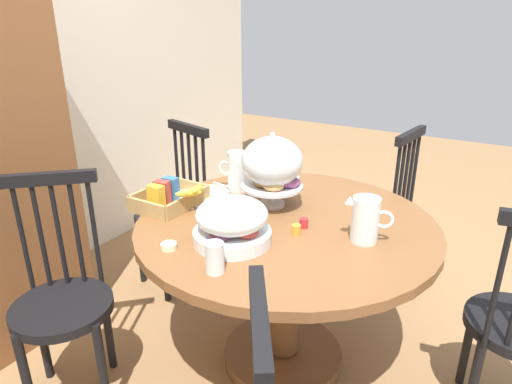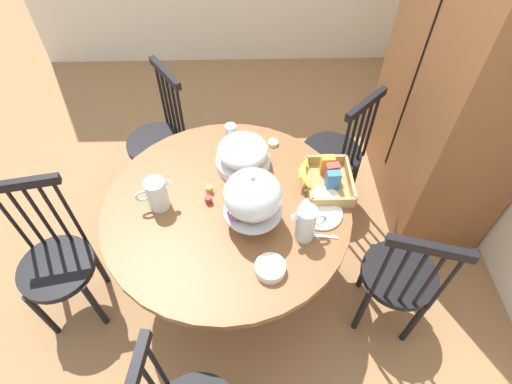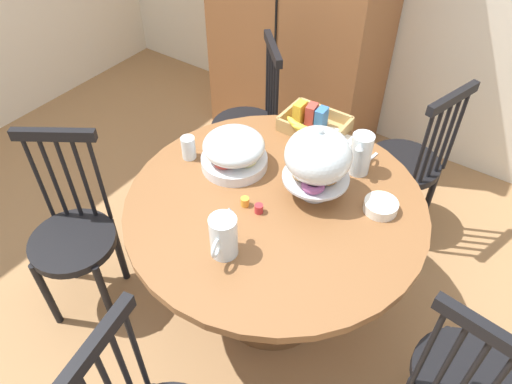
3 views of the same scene
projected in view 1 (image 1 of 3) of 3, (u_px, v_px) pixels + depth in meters
The scene contains 19 objects.
dining_table at pixel (285, 261), 1.97m from camera, with size 1.27×1.27×0.74m.
windsor_chair_by_cabinet at pixel (378, 213), 2.67m from camera, with size 0.40×0.40×0.97m.
windsor_chair_facing_door at pixel (173, 214), 2.66m from camera, with size 0.42×0.42×0.97m.
windsor_chair_far_side at pixel (63, 304), 1.83m from camera, with size 0.47×0.47×0.97m.
pastry_stand_with_dome at pixel (272, 165), 1.98m from camera, with size 0.28×0.28×0.34m.
fruit_platter_covered at pixel (232, 222), 1.69m from camera, with size 0.30×0.30×0.18m.
orange_juice_pitcher at pixel (237, 173), 2.20m from camera, with size 0.09×0.18×0.20m.
milk_pitcher at pixel (365, 222), 1.70m from camera, with size 0.11×0.19×0.18m.
cereal_basket at pixel (171, 197), 2.03m from camera, with size 0.32×0.30×0.12m.
china_plate_large at pixel (206, 193), 2.18m from camera, with size 0.22×0.22×0.01m, color white.
china_plate_small at pixel (189, 195), 2.12m from camera, with size 0.15×0.15×0.01m, color white.
cereal_bowl at pixel (285, 181), 2.29m from camera, with size 0.14×0.14×0.04m, color white.
drinking_glass at pixel (215, 258), 1.50m from camera, with size 0.06×0.06×0.11m, color silver.
butter_dish at pixel (169, 246), 1.67m from camera, with size 0.06×0.06×0.02m, color beige.
jam_jar_strawberry at pixel (304, 223), 1.83m from camera, with size 0.04×0.04×0.04m, color #B7282D.
jam_jar_apricot at pixel (296, 229), 1.78m from camera, with size 0.04×0.04×0.04m, color orange.
table_knife at pixel (185, 203), 2.08m from camera, with size 0.17×0.01×0.01m, color silver.
dinner_fork at pixel (180, 205), 2.05m from camera, with size 0.17×0.01×0.01m, color silver.
soup_spoon at pixel (226, 186), 2.28m from camera, with size 0.17×0.01×0.01m, color silver.
Camera 1 is at (-1.41, -0.66, 1.55)m, focal length 31.47 mm.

